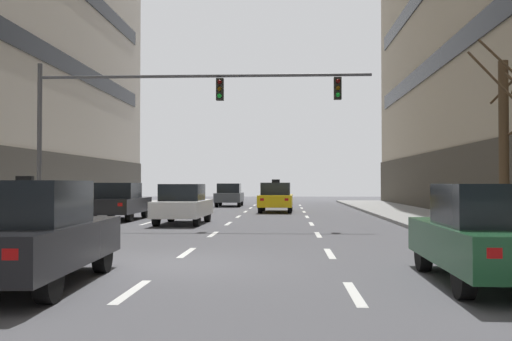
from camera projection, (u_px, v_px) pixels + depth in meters
ground_plane at (170, 264)px, 11.95m from camera, size 120.00×120.00×0.00m
lane_stripe_l1_s4 at (48, 252)px, 14.12m from camera, size 0.16×2.00×0.01m
lane_stripe_l1_s5 at (110, 234)px, 19.11m from camera, size 0.16×2.00×0.01m
lane_stripe_l1_s6 at (147, 223)px, 24.10m from camera, size 0.16×2.00×0.01m
lane_stripe_l1_s7 at (171, 216)px, 29.09m from camera, size 0.16×2.00×0.01m
lane_stripe_l1_s8 at (187, 211)px, 34.09m from camera, size 0.16×2.00×0.01m
lane_stripe_l1_s9 at (200, 208)px, 39.08m from camera, size 0.16×2.00×0.01m
lane_stripe_l1_s10 at (210, 205)px, 44.07m from camera, size 0.16×2.00×0.01m
lane_stripe_l2_s3 at (131, 291)px, 8.95m from camera, size 0.16×2.00×0.01m
lane_stripe_l2_s4 at (187, 253)px, 13.94m from camera, size 0.16×2.00×0.01m
lane_stripe_l2_s5 at (213, 234)px, 18.93m from camera, size 0.16×2.00×0.01m
lane_stripe_l2_s6 at (228, 224)px, 23.93m from camera, size 0.16×2.00×0.01m
lane_stripe_l2_s7 at (238, 217)px, 28.92m from camera, size 0.16×2.00×0.01m
lane_stripe_l2_s8 at (245, 212)px, 33.91m from camera, size 0.16×2.00×0.01m
lane_stripe_l2_s9 at (251, 208)px, 38.90m from camera, size 0.16×2.00×0.01m
lane_stripe_l2_s10 at (255, 205)px, 43.90m from camera, size 0.16×2.00×0.01m
lane_stripe_l3_s3 at (354, 294)px, 8.77m from camera, size 0.16×2.00×0.01m
lane_stripe_l3_s4 at (330, 253)px, 13.77m from camera, size 0.16×2.00×0.01m
lane_stripe_l3_s5 at (318, 235)px, 18.76m from camera, size 0.16×2.00×0.01m
lane_stripe_l3_s6 at (311, 224)px, 23.75m from camera, size 0.16×2.00×0.01m
lane_stripe_l3_s7 at (307, 217)px, 28.74m from camera, size 0.16×2.00×0.01m
lane_stripe_l3_s8 at (304, 212)px, 33.74m from camera, size 0.16×2.00×0.01m
lane_stripe_l3_s9 at (302, 208)px, 38.73m from camera, size 0.16×2.00×0.01m
lane_stripe_l3_s10 at (300, 205)px, 43.72m from camera, size 0.16×2.00×0.01m
car_driving_0 at (27, 234)px, 9.39m from camera, size 2.12×4.64×1.71m
taxi_driving_1 at (276, 198)px, 33.51m from camera, size 1.99×4.54×1.87m
car_driving_2 at (183, 204)px, 23.68m from camera, size 1.89×4.37×1.63m
car_driving_3 at (120, 202)px, 26.34m from camera, size 1.88×4.48×1.68m
car_driving_4 at (229, 195)px, 41.82m from camera, size 1.87×4.38×1.63m
taxi_driving_5 at (27, 213)px, 16.48m from camera, size 2.08×4.56×1.86m
car_parked_1 at (491, 235)px, 9.59m from camera, size 1.94×4.45×1.65m
traffic_signal_0 at (161, 105)px, 22.40m from camera, size 12.88×0.35×6.17m
street_tree_0 at (504, 142)px, 16.13m from camera, size 1.93×1.93×5.63m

